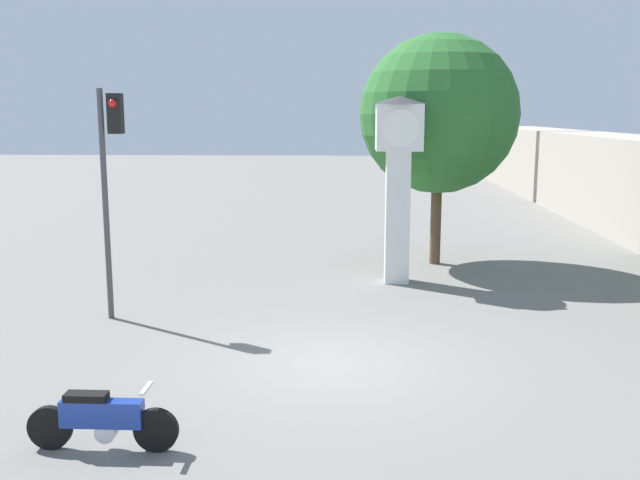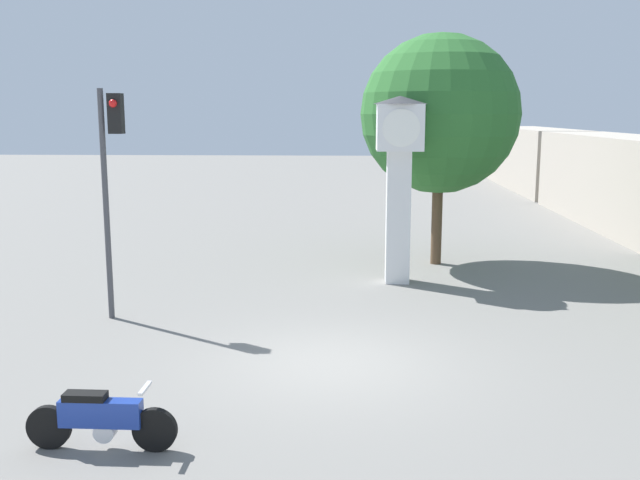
% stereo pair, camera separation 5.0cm
% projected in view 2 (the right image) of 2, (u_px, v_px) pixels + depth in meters
% --- Properties ---
extents(ground_plane, '(120.00, 120.00, 0.00)m').
position_uv_depth(ground_plane, '(332.00, 363.00, 12.28)').
color(ground_plane, slate).
extents(motorcycle, '(1.96, 0.42, 0.86)m').
position_uv_depth(motorcycle, '(101.00, 419.00, 9.08)').
color(motorcycle, black).
rests_on(motorcycle, ground_plane).
extents(clock_tower, '(1.35, 1.35, 4.67)m').
position_uv_depth(clock_tower, '(399.00, 160.00, 17.66)').
color(clock_tower, white).
rests_on(clock_tower, ground_plane).
extents(freight_train, '(2.80, 38.13, 3.40)m').
position_uv_depth(freight_train, '(618.00, 180.00, 27.33)').
color(freight_train, '#425138').
rests_on(freight_train, ground_plane).
extents(traffic_light, '(0.50, 0.35, 4.74)m').
position_uv_depth(traffic_light, '(110.00, 164.00, 14.44)').
color(traffic_light, '#47474C').
rests_on(traffic_light, ground_plane).
extents(street_tree, '(4.39, 4.39, 6.42)m').
position_uv_depth(street_tree, '(440.00, 114.00, 19.67)').
color(street_tree, brown).
rests_on(street_tree, ground_plane).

